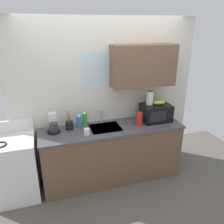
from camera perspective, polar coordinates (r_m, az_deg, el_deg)
name	(u,v)px	position (r m, az deg, el deg)	size (l,w,h in m)	color
kitchen_wall_assembly	(113,92)	(3.63, 0.22, 5.02)	(2.96, 0.42, 2.50)	silver
counter_unit	(112,152)	(3.69, -0.03, -10.08)	(2.19, 0.63, 0.90)	brown
sink_faucet	(102,116)	(3.63, -2.64, -1.09)	(0.03, 0.03, 0.20)	#B2B5BA
stove_range	(16,168)	(3.60, -23.06, -12.82)	(0.60, 0.60, 1.08)	white
microwave	(156,113)	(3.75, 10.94, -0.14)	(0.46, 0.35, 0.27)	black
banana_bunch	(159,102)	(3.72, 11.79, 2.39)	(0.20, 0.11, 0.07)	gold
paper_towel_roll	(150,98)	(3.67, 9.45, 3.54)	(0.11, 0.11, 0.22)	white
coffee_maker	(53,125)	(3.41, -14.54, -3.21)	(0.19, 0.21, 0.28)	black
dish_soap_bottle_green	(85,119)	(3.53, -6.84, -1.69)	(0.07, 0.07, 0.24)	green
dish_soap_bottle_blue	(79,121)	(3.48, -8.31, -2.23)	(0.07, 0.07, 0.22)	blue
cereal_canister	(139,119)	(3.54, 6.77, -1.73)	(0.10, 0.10, 0.21)	red
mug_white	(87,132)	(3.25, -6.36, -4.98)	(0.08, 0.08, 0.10)	white
utensil_crock	(69,125)	(3.44, -10.69, -3.23)	(0.11, 0.11, 0.29)	black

